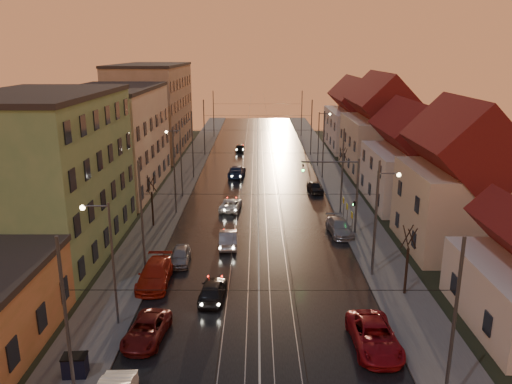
{
  "coord_description": "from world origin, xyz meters",
  "views": [
    {
      "loc": [
        -0.15,
        -25.65,
        16.55
      ],
      "look_at": [
        -0.23,
        21.63,
        3.05
      ],
      "focal_mm": 35.0,
      "sensor_mm": 36.0,
      "label": 1
    }
  ],
  "objects_px": {
    "street_lamp_3": "(321,134)",
    "parked_left_1": "(147,330)",
    "driving_car_0": "(213,290)",
    "driving_car_1": "(228,238)",
    "driving_car_2": "(231,205)",
    "street_lamp_1": "(380,211)",
    "street_lamp_0": "(107,252)",
    "dumpster": "(75,366)",
    "driving_car_3": "(237,171)",
    "driving_car_4": "(240,148)",
    "street_lamp_2": "(178,156)",
    "traffic_light_mast": "(346,187)",
    "parked_right_1": "(340,227)",
    "parked_right_0": "(374,336)",
    "parked_left_2": "(155,274)",
    "parked_right_2": "(315,187)",
    "parked_left_3": "(180,256)"
  },
  "relations": [
    {
      "from": "driving_car_2",
      "to": "street_lamp_1",
      "type": "bearing_deg",
      "value": 134.45
    },
    {
      "from": "street_lamp_0",
      "to": "driving_car_1",
      "type": "distance_m",
      "value": 15.14
    },
    {
      "from": "street_lamp_0",
      "to": "driving_car_1",
      "type": "xyz_separation_m",
      "value": [
        6.44,
        13.05,
        -4.17
      ]
    },
    {
      "from": "driving_car_4",
      "to": "driving_car_0",
      "type": "bearing_deg",
      "value": 89.45
    },
    {
      "from": "dumpster",
      "to": "street_lamp_1",
      "type": "bearing_deg",
      "value": 31.2
    },
    {
      "from": "driving_car_0",
      "to": "traffic_light_mast",
      "type": "bearing_deg",
      "value": -127.49
    },
    {
      "from": "street_lamp_3",
      "to": "parked_left_1",
      "type": "height_order",
      "value": "street_lamp_3"
    },
    {
      "from": "street_lamp_3",
      "to": "traffic_light_mast",
      "type": "relative_size",
      "value": 1.11
    },
    {
      "from": "traffic_light_mast",
      "to": "parked_left_2",
      "type": "distance_m",
      "value": 19.08
    },
    {
      "from": "driving_car_1",
      "to": "parked_right_1",
      "type": "height_order",
      "value": "driving_car_1"
    },
    {
      "from": "parked_left_2",
      "to": "dumpster",
      "type": "relative_size",
      "value": 4.46
    },
    {
      "from": "driving_car_1",
      "to": "street_lamp_1",
      "type": "bearing_deg",
      "value": 153.74
    },
    {
      "from": "parked_right_1",
      "to": "driving_car_4",
      "type": "bearing_deg",
      "value": 99.79
    },
    {
      "from": "street_lamp_0",
      "to": "traffic_light_mast",
      "type": "relative_size",
      "value": 1.11
    },
    {
      "from": "parked_left_3",
      "to": "parked_right_1",
      "type": "bearing_deg",
      "value": 22.69
    },
    {
      "from": "parked_right_2",
      "to": "driving_car_2",
      "type": "bearing_deg",
      "value": -152.52
    },
    {
      "from": "parked_left_1",
      "to": "driving_car_1",
      "type": "bearing_deg",
      "value": 80.89
    },
    {
      "from": "street_lamp_0",
      "to": "street_lamp_2",
      "type": "xyz_separation_m",
      "value": [
        0.0,
        28.0,
        0.0
      ]
    },
    {
      "from": "driving_car_0",
      "to": "driving_car_1",
      "type": "bearing_deg",
      "value": -89.0
    },
    {
      "from": "street_lamp_1",
      "to": "parked_right_1",
      "type": "distance_m",
      "value": 9.16
    },
    {
      "from": "street_lamp_1",
      "to": "driving_car_2",
      "type": "relative_size",
      "value": 1.82
    },
    {
      "from": "driving_car_1",
      "to": "parked_right_1",
      "type": "distance_m",
      "value": 10.64
    },
    {
      "from": "street_lamp_2",
      "to": "parked_left_1",
      "type": "bearing_deg",
      "value": -85.29
    },
    {
      "from": "street_lamp_3",
      "to": "driving_car_4",
      "type": "height_order",
      "value": "street_lamp_3"
    },
    {
      "from": "parked_right_0",
      "to": "driving_car_3",
      "type": "bearing_deg",
      "value": 101.77
    },
    {
      "from": "street_lamp_2",
      "to": "driving_car_1",
      "type": "distance_m",
      "value": 16.8
    },
    {
      "from": "street_lamp_3",
      "to": "driving_car_0",
      "type": "xyz_separation_m",
      "value": [
        -12.29,
        -40.61,
        -4.18
      ]
    },
    {
      "from": "driving_car_3",
      "to": "parked_left_3",
      "type": "relative_size",
      "value": 1.38
    },
    {
      "from": "driving_car_4",
      "to": "parked_left_2",
      "type": "xyz_separation_m",
      "value": [
        -4.63,
        -49.67,
        0.15
      ]
    },
    {
      "from": "driving_car_3",
      "to": "parked_right_0",
      "type": "distance_m",
      "value": 41.55
    },
    {
      "from": "traffic_light_mast",
      "to": "driving_car_2",
      "type": "xyz_separation_m",
      "value": [
        -10.94,
        7.31,
        -3.99
      ]
    },
    {
      "from": "street_lamp_3",
      "to": "parked_left_1",
      "type": "xyz_separation_m",
      "value": [
        -15.77,
        -45.61,
        -4.26
      ]
    },
    {
      "from": "driving_car_4",
      "to": "parked_right_2",
      "type": "distance_m",
      "value": 26.96
    },
    {
      "from": "driving_car_4",
      "to": "parked_right_2",
      "type": "relative_size",
      "value": 1.0
    },
    {
      "from": "parked_left_2",
      "to": "street_lamp_1",
      "type": "bearing_deg",
      "value": 7.02
    },
    {
      "from": "parked_right_1",
      "to": "driving_car_0",
      "type": "bearing_deg",
      "value": -135.62
    },
    {
      "from": "parked_left_3",
      "to": "parked_right_1",
      "type": "distance_m",
      "value": 15.35
    },
    {
      "from": "parked_left_2",
      "to": "parked_right_2",
      "type": "height_order",
      "value": "parked_left_2"
    },
    {
      "from": "street_lamp_2",
      "to": "driving_car_4",
      "type": "xyz_separation_m",
      "value": [
        6.13,
        27.36,
        -4.26
      ]
    },
    {
      "from": "driving_car_0",
      "to": "parked_left_2",
      "type": "distance_m",
      "value": 4.99
    },
    {
      "from": "driving_car_2",
      "to": "parked_right_2",
      "type": "bearing_deg",
      "value": -138.42
    },
    {
      "from": "driving_car_1",
      "to": "dumpster",
      "type": "relative_size",
      "value": 3.62
    },
    {
      "from": "street_lamp_2",
      "to": "parked_right_1",
      "type": "xyz_separation_m",
      "value": [
        16.67,
        -12.0,
        -4.19
      ]
    },
    {
      "from": "street_lamp_2",
      "to": "traffic_light_mast",
      "type": "bearing_deg",
      "value": -35.07
    },
    {
      "from": "street_lamp_1",
      "to": "driving_car_2",
      "type": "bearing_deg",
      "value": 128.21
    },
    {
      "from": "driving_car_0",
      "to": "parked_right_2",
      "type": "bearing_deg",
      "value": -106.45
    },
    {
      "from": "driving_car_1",
      "to": "driving_car_4",
      "type": "height_order",
      "value": "driving_car_1"
    },
    {
      "from": "street_lamp_3",
      "to": "driving_car_0",
      "type": "bearing_deg",
      "value": -106.83
    },
    {
      "from": "parked_left_2",
      "to": "parked_right_0",
      "type": "distance_m",
      "value": 16.36
    },
    {
      "from": "driving_car_1",
      "to": "driving_car_3",
      "type": "height_order",
      "value": "driving_car_3"
    }
  ]
}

